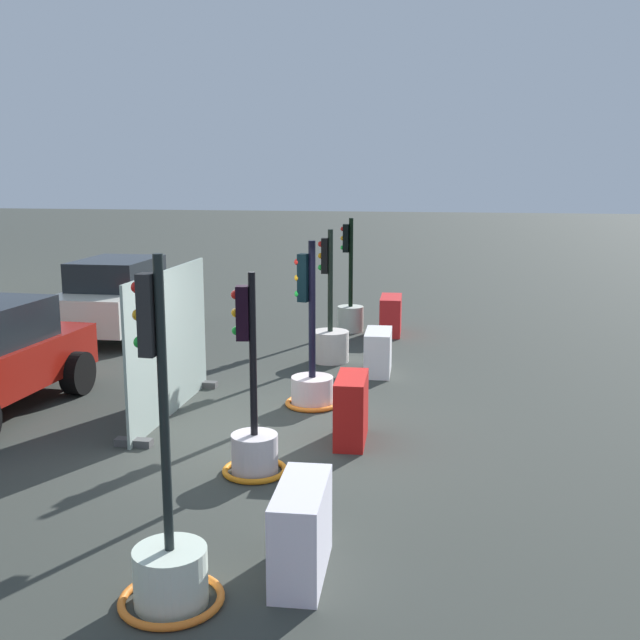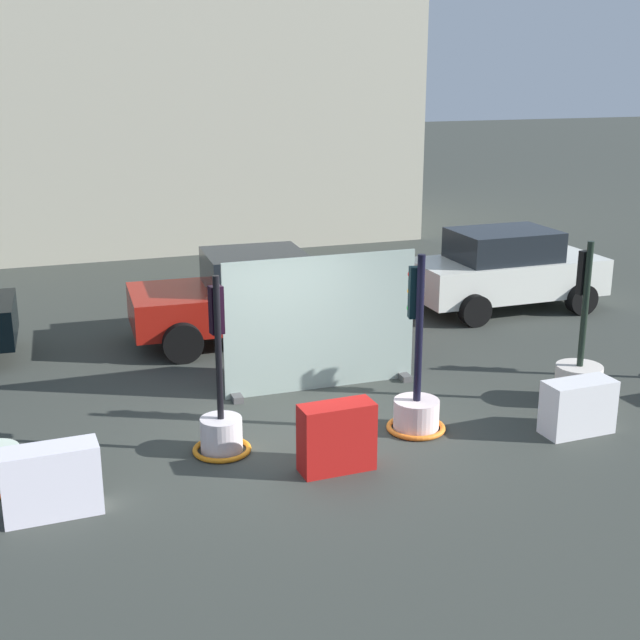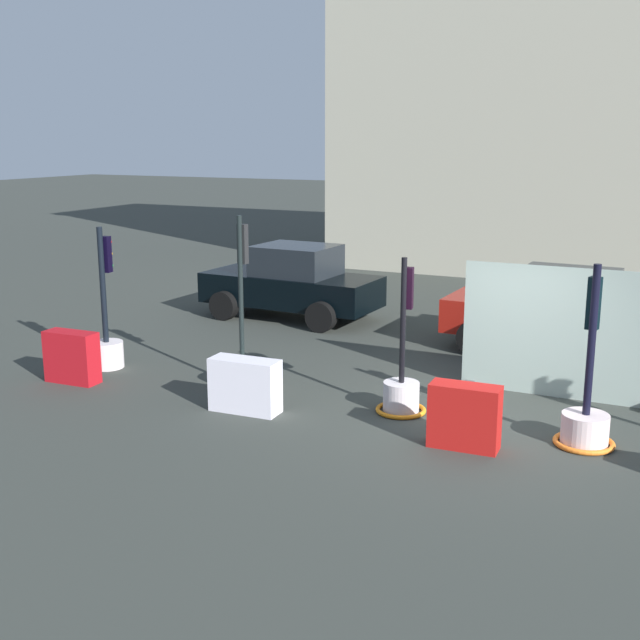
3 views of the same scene
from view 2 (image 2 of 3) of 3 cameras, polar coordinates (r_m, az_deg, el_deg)
ground_plane at (r=12.36m, az=-0.61°, el=-7.62°), size 120.00×120.00×0.00m
traffic_light_2 at (r=11.77m, az=-6.57°, el=-6.71°), size 0.80×0.80×2.46m
traffic_light_3 at (r=12.44m, az=6.38°, el=-5.41°), size 0.85×0.85×2.58m
traffic_light_4 at (r=13.95m, az=16.73°, el=-3.42°), size 0.72×0.72×2.54m
construction_barrier_1 at (r=10.63m, az=-17.34°, el=-10.14°), size 1.13×0.48×0.86m
construction_barrier_2 at (r=11.19m, az=1.11°, el=-7.76°), size 0.99×0.44×0.91m
construction_barrier_3 at (r=12.83m, az=16.69°, el=-5.53°), size 1.04×0.50×0.78m
car_white_van at (r=18.74m, az=12.18°, el=3.28°), size 4.10×2.15×1.71m
car_red_compact at (r=16.35m, az=-4.92°, el=1.56°), size 4.24×2.40×1.68m
building_main_facade at (r=26.83m, az=-13.10°, el=19.06°), size 16.69×7.55×12.72m
site_fence_panel at (r=13.73m, az=0.08°, el=-0.44°), size 3.19×0.50×2.19m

